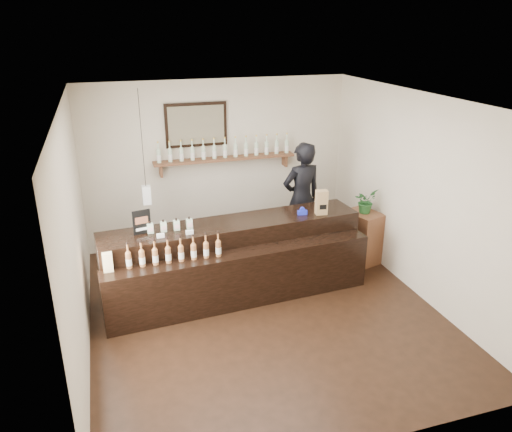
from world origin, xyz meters
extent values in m
plane|color=black|center=(0.00, 0.00, 0.00)|extent=(5.00, 5.00, 0.00)
plane|color=beige|center=(0.00, 2.50, 1.40)|extent=(4.50, 0.00, 4.50)
plane|color=beige|center=(0.00, -2.50, 1.40)|extent=(4.50, 0.00, 4.50)
plane|color=beige|center=(-2.25, 0.00, 1.40)|extent=(0.00, 5.00, 5.00)
plane|color=beige|center=(2.25, 0.00, 1.40)|extent=(0.00, 5.00, 5.00)
plane|color=white|center=(0.00, 0.00, 2.80)|extent=(5.00, 5.00, 0.00)
cube|color=brown|center=(0.10, 2.37, 1.50)|extent=(2.40, 0.25, 0.04)
cube|color=brown|center=(-0.98, 2.40, 1.38)|extent=(0.04, 0.20, 0.20)
cube|color=brown|center=(1.18, 2.40, 1.38)|extent=(0.04, 0.20, 0.20)
cube|color=black|center=(-0.35, 2.47, 2.08)|extent=(1.02, 0.04, 0.72)
cube|color=#473F2D|center=(-0.35, 2.44, 2.08)|extent=(0.92, 0.01, 0.62)
cube|color=white|center=(-1.30, 1.60, 1.25)|extent=(0.12, 0.12, 0.28)
cylinder|color=black|center=(-1.30, 1.60, 2.09)|extent=(0.01, 0.01, 1.41)
cylinder|color=silver|center=(-1.00, 2.37, 1.62)|extent=(0.07, 0.07, 0.20)
cone|color=silver|center=(-1.00, 2.37, 1.75)|extent=(0.07, 0.07, 0.05)
cylinder|color=silver|center=(-1.00, 2.37, 1.81)|extent=(0.02, 0.02, 0.07)
cylinder|color=gold|center=(-1.00, 2.37, 1.86)|extent=(0.03, 0.03, 0.02)
cylinder|color=white|center=(-1.00, 2.37, 1.60)|extent=(0.07, 0.07, 0.09)
cylinder|color=silver|center=(-0.82, 2.37, 1.62)|extent=(0.07, 0.07, 0.20)
cone|color=silver|center=(-0.82, 2.37, 1.75)|extent=(0.07, 0.07, 0.05)
cylinder|color=silver|center=(-0.82, 2.37, 1.81)|extent=(0.02, 0.02, 0.07)
cylinder|color=gold|center=(-0.82, 2.37, 1.86)|extent=(0.03, 0.03, 0.02)
cylinder|color=white|center=(-0.82, 2.37, 1.60)|extent=(0.07, 0.07, 0.09)
cylinder|color=silver|center=(-0.63, 2.37, 1.62)|extent=(0.07, 0.07, 0.20)
cone|color=silver|center=(-0.63, 2.37, 1.75)|extent=(0.07, 0.07, 0.05)
cylinder|color=silver|center=(-0.63, 2.37, 1.81)|extent=(0.02, 0.02, 0.07)
cylinder|color=gold|center=(-0.63, 2.37, 1.86)|extent=(0.03, 0.03, 0.02)
cylinder|color=white|center=(-0.63, 2.37, 1.60)|extent=(0.07, 0.07, 0.09)
cylinder|color=silver|center=(-0.45, 2.37, 1.62)|extent=(0.07, 0.07, 0.20)
cone|color=silver|center=(-0.45, 2.37, 1.75)|extent=(0.07, 0.07, 0.05)
cylinder|color=silver|center=(-0.45, 2.37, 1.81)|extent=(0.02, 0.02, 0.07)
cylinder|color=gold|center=(-0.45, 2.37, 1.86)|extent=(0.03, 0.03, 0.02)
cylinder|color=white|center=(-0.45, 2.37, 1.60)|extent=(0.07, 0.07, 0.09)
cylinder|color=silver|center=(-0.27, 2.37, 1.62)|extent=(0.07, 0.07, 0.20)
cone|color=silver|center=(-0.27, 2.37, 1.75)|extent=(0.07, 0.07, 0.05)
cylinder|color=silver|center=(-0.27, 2.37, 1.81)|extent=(0.02, 0.02, 0.07)
cylinder|color=gold|center=(-0.27, 2.37, 1.86)|extent=(0.03, 0.03, 0.02)
cylinder|color=white|center=(-0.27, 2.37, 1.60)|extent=(0.07, 0.07, 0.09)
cylinder|color=silver|center=(-0.08, 2.37, 1.62)|extent=(0.07, 0.07, 0.20)
cone|color=silver|center=(-0.08, 2.37, 1.75)|extent=(0.07, 0.07, 0.05)
cylinder|color=silver|center=(-0.08, 2.37, 1.81)|extent=(0.02, 0.02, 0.07)
cylinder|color=gold|center=(-0.08, 2.37, 1.86)|extent=(0.03, 0.03, 0.02)
cylinder|color=white|center=(-0.08, 2.37, 1.60)|extent=(0.07, 0.07, 0.09)
cylinder|color=silver|center=(0.10, 2.37, 1.62)|extent=(0.07, 0.07, 0.20)
cone|color=silver|center=(0.10, 2.37, 1.75)|extent=(0.07, 0.07, 0.05)
cylinder|color=silver|center=(0.10, 2.37, 1.81)|extent=(0.02, 0.02, 0.07)
cylinder|color=gold|center=(0.10, 2.37, 1.86)|extent=(0.03, 0.03, 0.02)
cylinder|color=white|center=(0.10, 2.37, 1.60)|extent=(0.07, 0.07, 0.09)
cylinder|color=silver|center=(0.28, 2.37, 1.62)|extent=(0.07, 0.07, 0.20)
cone|color=silver|center=(0.28, 2.37, 1.75)|extent=(0.07, 0.07, 0.05)
cylinder|color=silver|center=(0.28, 2.37, 1.81)|extent=(0.02, 0.02, 0.07)
cylinder|color=gold|center=(0.28, 2.37, 1.86)|extent=(0.03, 0.03, 0.02)
cylinder|color=white|center=(0.28, 2.37, 1.60)|extent=(0.07, 0.07, 0.09)
cylinder|color=silver|center=(0.47, 2.37, 1.62)|extent=(0.07, 0.07, 0.20)
cone|color=silver|center=(0.47, 2.37, 1.75)|extent=(0.07, 0.07, 0.05)
cylinder|color=silver|center=(0.47, 2.37, 1.81)|extent=(0.02, 0.02, 0.07)
cylinder|color=gold|center=(0.47, 2.37, 1.86)|extent=(0.03, 0.03, 0.02)
cylinder|color=white|center=(0.47, 2.37, 1.60)|extent=(0.07, 0.07, 0.09)
cylinder|color=silver|center=(0.65, 2.37, 1.62)|extent=(0.07, 0.07, 0.20)
cone|color=silver|center=(0.65, 2.37, 1.75)|extent=(0.07, 0.07, 0.05)
cylinder|color=silver|center=(0.65, 2.37, 1.81)|extent=(0.02, 0.02, 0.07)
cylinder|color=gold|center=(0.65, 2.37, 1.86)|extent=(0.03, 0.03, 0.02)
cylinder|color=white|center=(0.65, 2.37, 1.60)|extent=(0.07, 0.07, 0.09)
cylinder|color=silver|center=(0.83, 2.37, 1.62)|extent=(0.07, 0.07, 0.20)
cone|color=silver|center=(0.83, 2.37, 1.75)|extent=(0.07, 0.07, 0.05)
cylinder|color=silver|center=(0.83, 2.37, 1.81)|extent=(0.02, 0.02, 0.07)
cylinder|color=gold|center=(0.83, 2.37, 1.86)|extent=(0.03, 0.03, 0.02)
cylinder|color=white|center=(0.83, 2.37, 1.60)|extent=(0.07, 0.07, 0.09)
cylinder|color=silver|center=(1.02, 2.37, 1.62)|extent=(0.07, 0.07, 0.20)
cone|color=silver|center=(1.02, 2.37, 1.75)|extent=(0.07, 0.07, 0.05)
cylinder|color=silver|center=(1.02, 2.37, 1.81)|extent=(0.02, 0.02, 0.07)
cylinder|color=gold|center=(1.02, 2.37, 1.86)|extent=(0.03, 0.03, 0.02)
cylinder|color=white|center=(1.02, 2.37, 1.60)|extent=(0.07, 0.07, 0.09)
cylinder|color=silver|center=(1.20, 2.37, 1.62)|extent=(0.07, 0.07, 0.20)
cone|color=silver|center=(1.20, 2.37, 1.75)|extent=(0.07, 0.07, 0.05)
cylinder|color=silver|center=(1.20, 2.37, 1.81)|extent=(0.02, 0.02, 0.07)
cylinder|color=gold|center=(1.20, 2.37, 1.86)|extent=(0.03, 0.03, 0.02)
cylinder|color=white|center=(1.20, 2.37, 1.60)|extent=(0.07, 0.07, 0.09)
cube|color=black|center=(-0.22, 0.70, 0.52)|extent=(3.74, 0.92, 1.03)
cube|color=black|center=(-0.22, 0.21, 0.39)|extent=(3.71, 0.59, 0.78)
cube|color=white|center=(-1.25, 0.46, 1.06)|extent=(0.10, 0.04, 0.05)
cube|color=white|center=(-0.87, 0.46, 1.06)|extent=(0.10, 0.04, 0.05)
cube|color=beige|center=(-1.94, 0.21, 0.84)|extent=(0.12, 0.12, 0.12)
cube|color=beige|center=(-1.94, 0.21, 0.96)|extent=(0.12, 0.12, 0.12)
cube|color=silver|center=(-1.36, 0.65, 1.10)|extent=(0.08, 0.08, 0.13)
cube|color=#FCC5C4|center=(-1.36, 0.60, 1.10)|extent=(0.07, 0.00, 0.06)
cylinder|color=black|center=(-1.36, 0.65, 1.19)|extent=(0.02, 0.02, 0.03)
cube|color=silver|center=(-1.18, 0.65, 1.10)|extent=(0.08, 0.08, 0.13)
cube|color=#FCC5C4|center=(-1.18, 0.60, 1.10)|extent=(0.07, 0.00, 0.06)
cylinder|color=black|center=(-1.18, 0.65, 1.19)|extent=(0.02, 0.02, 0.03)
cube|color=silver|center=(-1.01, 0.65, 1.10)|extent=(0.08, 0.08, 0.13)
cube|color=#FCC5C4|center=(-1.01, 0.60, 1.10)|extent=(0.07, 0.00, 0.06)
cylinder|color=black|center=(-1.01, 0.65, 1.19)|extent=(0.02, 0.02, 0.03)
cube|color=silver|center=(-0.84, 0.65, 1.10)|extent=(0.08, 0.08, 0.13)
cube|color=#FCC5C4|center=(-0.84, 0.60, 1.10)|extent=(0.07, 0.00, 0.06)
cylinder|color=black|center=(-0.84, 0.65, 1.19)|extent=(0.02, 0.02, 0.03)
cylinder|color=#A76738|center=(-1.69, 0.21, 0.89)|extent=(0.07, 0.07, 0.20)
cone|color=#A76738|center=(-1.69, 0.21, 1.01)|extent=(0.07, 0.07, 0.05)
cylinder|color=#A76738|center=(-1.69, 0.21, 1.07)|extent=(0.02, 0.02, 0.07)
cylinder|color=black|center=(-1.69, 0.21, 1.12)|extent=(0.03, 0.03, 0.02)
cylinder|color=white|center=(-1.69, 0.21, 0.87)|extent=(0.07, 0.07, 0.09)
cylinder|color=#A76738|center=(-1.52, 0.21, 0.89)|extent=(0.07, 0.07, 0.20)
cone|color=#A76738|center=(-1.52, 0.21, 1.01)|extent=(0.07, 0.07, 0.05)
cylinder|color=#A76738|center=(-1.52, 0.21, 1.07)|extent=(0.02, 0.02, 0.07)
cylinder|color=black|center=(-1.52, 0.21, 1.12)|extent=(0.03, 0.03, 0.02)
cylinder|color=white|center=(-1.52, 0.21, 0.87)|extent=(0.07, 0.07, 0.09)
cylinder|color=#A76738|center=(-1.36, 0.21, 0.89)|extent=(0.07, 0.07, 0.20)
cone|color=#A76738|center=(-1.36, 0.21, 1.01)|extent=(0.07, 0.07, 0.05)
cylinder|color=#A76738|center=(-1.36, 0.21, 1.07)|extent=(0.02, 0.02, 0.07)
cylinder|color=black|center=(-1.36, 0.21, 1.12)|extent=(0.03, 0.03, 0.02)
cylinder|color=white|center=(-1.36, 0.21, 0.87)|extent=(0.07, 0.07, 0.09)
cylinder|color=#A76738|center=(-1.20, 0.21, 0.89)|extent=(0.07, 0.07, 0.20)
cone|color=#A76738|center=(-1.20, 0.21, 1.01)|extent=(0.07, 0.07, 0.05)
cylinder|color=#A76738|center=(-1.20, 0.21, 1.07)|extent=(0.02, 0.02, 0.07)
cylinder|color=black|center=(-1.20, 0.21, 1.12)|extent=(0.03, 0.03, 0.02)
cylinder|color=white|center=(-1.20, 0.21, 0.87)|extent=(0.07, 0.07, 0.09)
cylinder|color=#A76738|center=(-1.03, 0.21, 0.89)|extent=(0.07, 0.07, 0.20)
cone|color=#A76738|center=(-1.03, 0.21, 1.01)|extent=(0.07, 0.07, 0.05)
cylinder|color=#A76738|center=(-1.03, 0.21, 1.07)|extent=(0.02, 0.02, 0.07)
cylinder|color=black|center=(-1.03, 0.21, 1.12)|extent=(0.03, 0.03, 0.02)
cylinder|color=white|center=(-1.03, 0.21, 0.87)|extent=(0.07, 0.07, 0.09)
cylinder|color=#A76738|center=(-0.87, 0.21, 0.89)|extent=(0.07, 0.07, 0.20)
cone|color=#A76738|center=(-0.87, 0.21, 1.01)|extent=(0.07, 0.07, 0.05)
cylinder|color=#A76738|center=(-0.87, 0.21, 1.07)|extent=(0.02, 0.02, 0.07)
cylinder|color=black|center=(-0.87, 0.21, 1.12)|extent=(0.03, 0.03, 0.02)
cylinder|color=white|center=(-0.87, 0.21, 0.87)|extent=(0.07, 0.07, 0.09)
cylinder|color=#A76738|center=(-0.71, 0.21, 0.89)|extent=(0.07, 0.07, 0.20)
cone|color=#A76738|center=(-0.71, 0.21, 1.01)|extent=(0.07, 0.07, 0.05)
cylinder|color=#A76738|center=(-0.71, 0.21, 1.07)|extent=(0.02, 0.02, 0.07)
cylinder|color=black|center=(-0.71, 0.21, 1.12)|extent=(0.03, 0.03, 0.02)
cylinder|color=white|center=(-0.71, 0.21, 0.87)|extent=(0.07, 0.07, 0.09)
cylinder|color=#A76738|center=(-0.54, 0.21, 0.89)|extent=(0.07, 0.07, 0.20)
cone|color=#A76738|center=(-0.54, 0.21, 1.01)|extent=(0.07, 0.07, 0.05)
cylinder|color=#A76738|center=(-0.54, 0.21, 1.07)|extent=(0.02, 0.02, 0.07)
cylinder|color=black|center=(-0.54, 0.21, 1.12)|extent=(0.03, 0.03, 0.02)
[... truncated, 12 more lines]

